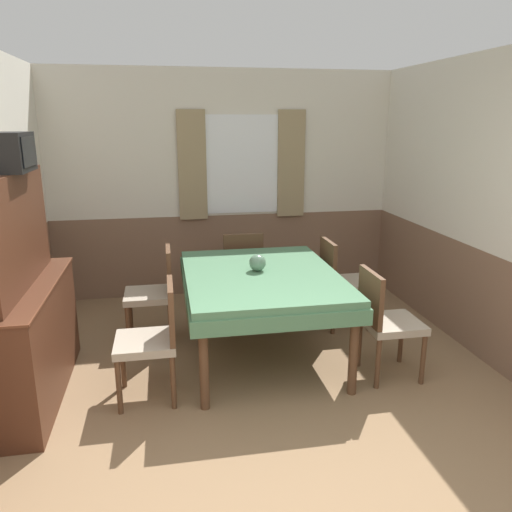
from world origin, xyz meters
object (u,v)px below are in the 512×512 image
object	(u,v)px
sideboard	(22,308)
tv	(7,152)
vase	(258,263)
chair_left_far	(155,290)
chair_left_near	(154,336)
chair_head_window	(242,267)
dining_table	(261,284)
chair_right_near	(385,319)
chair_right_far	(340,279)

from	to	relation	value
sideboard	tv	size ratio (longest dim) A/B	3.88
vase	chair_left_far	bearing A→B (deg)	152.12
chair_left_near	chair_head_window	size ratio (longest dim) A/B	1.00
dining_table	sideboard	size ratio (longest dim) A/B	1.01
sideboard	tv	bearing A→B (deg)	78.15
chair_right_near	sideboard	world-z (taller)	sideboard
chair_left_far	vase	size ratio (longest dim) A/B	6.18
chair_left_far	chair_right_far	bearing A→B (deg)	-90.00
chair_left_far	chair_right_near	xyz separation A→B (m)	(1.82, -1.05, 0.00)
chair_left_far	chair_right_far	distance (m)	1.82
chair_head_window	chair_right_near	bearing A→B (deg)	-60.82
dining_table	tv	xyz separation A→B (m)	(-1.84, -0.25, 1.15)
chair_left_far	chair_head_window	distance (m)	1.08
chair_right_far	chair_left_near	distance (m)	2.10
dining_table	tv	world-z (taller)	tv
chair_head_window	vase	xyz separation A→B (m)	(-0.02, -1.05, 0.35)
chair_left_far	vase	xyz separation A→B (m)	(0.89, -0.47, 0.35)
chair_left_far	vase	world-z (taller)	vase
chair_left_near	tv	world-z (taller)	tv
chair_right_far	chair_head_window	bearing A→B (deg)	-122.39
chair_right_near	vase	size ratio (longest dim) A/B	6.18
dining_table	vase	xyz separation A→B (m)	(-0.02, 0.06, 0.17)
sideboard	vase	xyz separation A→B (m)	(1.83, 0.38, 0.14)
dining_table	chair_left_near	size ratio (longest dim) A/B	1.89
chair_right_far	vase	size ratio (longest dim) A/B	6.18
tv	chair_right_near	bearing A→B (deg)	-5.73
chair_right_far	chair_left_near	world-z (taller)	same
chair_head_window	tv	xyz separation A→B (m)	(-1.84, -1.35, 1.33)
chair_head_window	chair_right_near	xyz separation A→B (m)	(0.91, -1.63, 0.00)
chair_head_window	vase	distance (m)	1.10
dining_table	chair_right_far	bearing A→B (deg)	30.04
chair_left_far	sideboard	bearing A→B (deg)	132.19
chair_left_far	vase	bearing A→B (deg)	-117.88
chair_left_far	chair_right_far	size ratio (longest dim) A/B	1.00
vase	chair_right_far	bearing A→B (deg)	26.76
chair_left_far	tv	size ratio (longest dim) A/B	2.07
chair_right_far	sideboard	size ratio (longest dim) A/B	0.53
dining_table	chair_head_window	world-z (taller)	chair_head_window
vase	chair_head_window	bearing A→B (deg)	88.81
chair_right_far	tv	size ratio (longest dim) A/B	2.07
chair_right_far	vase	xyz separation A→B (m)	(-0.93, -0.47, 0.35)
chair_left_far	chair_right_near	world-z (taller)	same
chair_left_far	chair_left_near	distance (m)	1.05
chair_left_near	chair_head_window	bearing A→B (deg)	-29.18
dining_table	chair_left_far	bearing A→B (deg)	149.96
chair_left_far	chair_right_far	world-z (taller)	same
chair_left_near	vase	xyz separation A→B (m)	(0.89, 0.58, 0.35)
chair_right_far	sideboard	world-z (taller)	sideboard
dining_table	chair_right_near	xyz separation A→B (m)	(0.91, -0.53, -0.18)
chair_left_near	sideboard	bearing A→B (deg)	78.00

